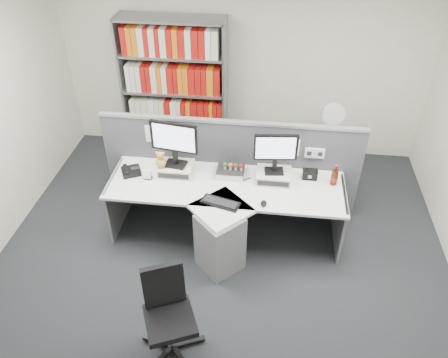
# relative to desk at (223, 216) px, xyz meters

# --- Properties ---
(ground) EXTENTS (5.50, 5.50, 0.00)m
(ground) POSITION_rel_desk_xyz_m (0.00, -0.60, -0.46)
(ground) COLOR #2A2D32
(ground) RESTS_ON ground
(room_shell) EXTENTS (5.04, 5.54, 2.72)m
(room_shell) POSITION_rel_desk_xyz_m (0.00, -0.60, 1.33)
(room_shell) COLOR silver
(room_shell) RESTS_ON ground
(partition) EXTENTS (3.00, 0.08, 1.27)m
(partition) POSITION_rel_desk_xyz_m (0.00, 0.65, 0.19)
(partition) COLOR #4B4C55
(partition) RESTS_ON ground
(desk) EXTENTS (2.60, 1.20, 0.72)m
(desk) POSITION_rel_desk_xyz_m (0.00, 0.00, 0.00)
(desk) COLOR white
(desk) RESTS_ON ground
(monitor_riser_left) EXTENTS (0.38, 0.31, 0.10)m
(monitor_riser_left) POSITION_rel_desk_xyz_m (-0.59, 0.38, 0.31)
(monitor_riser_left) COLOR beige
(monitor_riser_left) RESTS_ON desk
(monitor_riser_right) EXTENTS (0.38, 0.31, 0.10)m
(monitor_riser_right) POSITION_rel_desk_xyz_m (0.51, 0.38, 0.31)
(monitor_riser_right) COLOR beige
(monitor_riser_right) RESTS_ON desk
(monitor_left) EXTENTS (0.53, 0.20, 0.54)m
(monitor_left) POSITION_rel_desk_xyz_m (-0.59, 0.38, 0.69)
(monitor_left) COLOR black
(monitor_left) RESTS_ON monitor_riser_left
(monitor_right) EXTENTS (0.47, 0.17, 0.47)m
(monitor_right) POSITION_rel_desk_xyz_m (0.51, 0.38, 0.65)
(monitor_right) COLOR black
(monitor_right) RESTS_ON monitor_riser_right
(desktop_pc) EXTENTS (0.30, 0.27, 0.08)m
(desktop_pc) POSITION_rel_desk_xyz_m (0.03, 0.42, 0.30)
(desktop_pc) COLOR black
(desktop_pc) RESTS_ON desk
(figurines) EXTENTS (0.23, 0.05, 0.09)m
(figurines) POSITION_rel_desk_xyz_m (0.06, 0.40, 0.40)
(figurines) COLOR beige
(figurines) RESTS_ON desktop_pc
(keyboard) EXTENTS (0.43, 0.26, 0.03)m
(keyboard) POSITION_rel_desk_xyz_m (-0.02, -0.11, 0.28)
(keyboard) COLOR black
(keyboard) RESTS_ON desk
(mouse) EXTENTS (0.06, 0.10, 0.04)m
(mouse) POSITION_rel_desk_xyz_m (0.43, -0.07, 0.28)
(mouse) COLOR black
(mouse) RESTS_ON desk
(desk_phone) EXTENTS (0.27, 0.26, 0.09)m
(desk_phone) POSITION_rel_desk_xyz_m (-1.09, 0.29, 0.30)
(desk_phone) COLOR black
(desk_phone) RESTS_ON desk
(desk_calendar) EXTENTS (0.09, 0.07, 0.11)m
(desk_calendar) POSITION_rel_desk_xyz_m (-0.87, 0.22, 0.31)
(desk_calendar) COLOR black
(desk_calendar) RESTS_ON desk
(plush_toy) EXTENTS (0.12, 0.12, 0.20)m
(plush_toy) POSITION_rel_desk_xyz_m (-0.74, 0.32, 0.45)
(plush_toy) COLOR gold
(plush_toy) RESTS_ON monitor_riser_left
(speaker) EXTENTS (0.17, 0.09, 0.11)m
(speaker) POSITION_rel_desk_xyz_m (0.91, 0.45, 0.32)
(speaker) COLOR black
(speaker) RESTS_ON desk
(cola_bottle) EXTENTS (0.08, 0.08, 0.25)m
(cola_bottle) POSITION_rel_desk_xyz_m (1.17, 0.37, 0.36)
(cola_bottle) COLOR #3F190A
(cola_bottle) RESTS_ON desk
(shelving_unit) EXTENTS (1.41, 0.40, 2.00)m
(shelving_unit) POSITION_rel_desk_xyz_m (-0.90, 1.85, 0.52)
(shelving_unit) COLOR gray
(shelving_unit) RESTS_ON ground
(filing_cabinet) EXTENTS (0.45, 0.61, 0.70)m
(filing_cabinet) POSITION_rel_desk_xyz_m (1.20, 1.40, -0.11)
(filing_cabinet) COLOR gray
(filing_cabinet) RESTS_ON ground
(desk_fan) EXTENTS (0.29, 0.17, 0.48)m
(desk_fan) POSITION_rel_desk_xyz_m (1.20, 1.40, 0.55)
(desk_fan) COLOR white
(desk_fan) RESTS_ON filing_cabinet
(office_chair) EXTENTS (0.58, 0.58, 0.88)m
(office_chair) POSITION_rel_desk_xyz_m (-0.32, -1.30, 0.01)
(office_chair) COLOR silver
(office_chair) RESTS_ON ground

